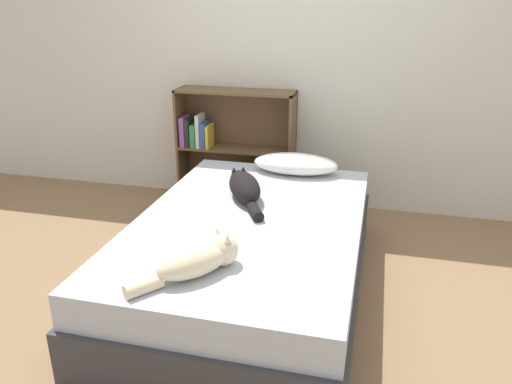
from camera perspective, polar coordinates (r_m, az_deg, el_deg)
ground_plane at (r=3.05m, az=-0.70°, el=-10.79°), size 8.00×8.00×0.00m
wall_back at (r=4.01m, az=4.68°, el=15.93°), size 8.00×0.06×2.50m
bed at (r=2.94m, az=-0.72°, el=-7.08°), size 1.28×2.00×0.46m
pillow at (r=3.54m, az=4.54°, el=3.24°), size 0.60×0.29×0.14m
cat_light at (r=2.28m, az=-6.52°, el=-7.60°), size 0.41×0.48×0.17m
cat_dark at (r=3.08m, az=-1.34°, el=0.58°), size 0.37×0.57×0.16m
bookshelf at (r=4.13m, az=-2.81°, el=5.42°), size 0.95×0.26×0.95m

